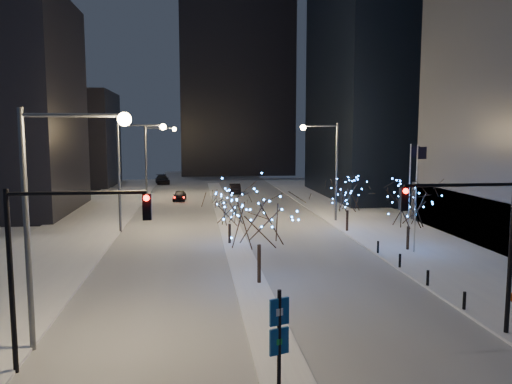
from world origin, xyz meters
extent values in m
plane|color=white|center=(0.00, 0.00, 0.00)|extent=(160.00, 160.00, 0.00)
cube|color=#B4BAC4|center=(0.00, 35.00, 0.01)|extent=(20.00, 130.00, 0.02)
cube|color=white|center=(0.00, 30.00, 0.07)|extent=(2.00, 80.00, 0.15)
cube|color=white|center=(15.00, 20.00, 0.07)|extent=(10.00, 90.00, 0.15)
cube|color=white|center=(-14.00, 20.00, 0.07)|extent=(8.00, 90.00, 0.15)
cube|color=black|center=(-26.00, 70.00, 8.00)|extent=(18.00, 16.00, 16.00)
cube|color=black|center=(6.00, 92.00, 21.00)|extent=(24.00, 14.00, 42.00)
cylinder|color=#595E66|center=(-10.00, 2.00, 5.00)|extent=(0.24, 0.24, 10.00)
cylinder|color=#595E66|center=(-8.00, 2.00, 9.70)|extent=(4.00, 0.16, 0.16)
sphere|color=#F9CF7C|center=(-6.00, 2.00, 9.55)|extent=(0.56, 0.56, 0.56)
cylinder|color=#595E66|center=(-10.00, 27.00, 5.00)|extent=(0.24, 0.24, 10.00)
cylinder|color=#595E66|center=(-8.00, 27.00, 9.70)|extent=(4.00, 0.16, 0.16)
sphere|color=#F9CF7C|center=(-6.00, 27.00, 9.55)|extent=(0.56, 0.56, 0.56)
cylinder|color=#595E66|center=(-10.00, 52.00, 5.00)|extent=(0.24, 0.24, 10.00)
cylinder|color=#595E66|center=(-8.00, 52.00, 9.70)|extent=(4.00, 0.16, 0.16)
sphere|color=#F9CF7C|center=(-6.00, 52.00, 9.55)|extent=(0.56, 0.56, 0.56)
cylinder|color=#595E66|center=(11.00, 30.00, 5.00)|extent=(0.24, 0.24, 10.00)
cylinder|color=#595E66|center=(9.25, 30.00, 9.70)|extent=(3.50, 0.16, 0.16)
sphere|color=#F9CF7C|center=(7.50, 30.00, 9.55)|extent=(0.56, 0.56, 0.56)
cylinder|color=black|center=(-10.00, 0.00, 3.50)|extent=(0.20, 0.20, 7.00)
cylinder|color=black|center=(-7.50, 0.00, 6.80)|extent=(5.00, 0.14, 0.14)
cube|color=black|center=(-5.00, 0.00, 6.25)|extent=(0.32, 0.28, 1.00)
sphere|color=#FF0C05|center=(-5.00, -0.18, 6.60)|extent=(0.22, 0.22, 0.22)
cylinder|color=black|center=(10.50, 1.00, 3.50)|extent=(0.20, 0.20, 7.00)
cylinder|color=black|center=(8.00, 1.00, 6.80)|extent=(5.00, 0.14, 0.14)
cube|color=black|center=(5.50, 1.00, 6.25)|extent=(0.32, 0.28, 1.00)
sphere|color=#FF0C05|center=(5.50, 0.82, 6.60)|extent=(0.22, 0.22, 0.22)
cylinder|color=silver|center=(13.00, 16.00, 4.15)|extent=(0.10, 0.10, 8.00)
cube|color=black|center=(13.35, 16.00, 7.55)|extent=(0.70, 0.03, 0.90)
cylinder|color=silver|center=(13.60, 18.50, 4.15)|extent=(0.10, 0.10, 8.00)
cube|color=black|center=(13.95, 18.50, 7.55)|extent=(0.70, 0.03, 0.90)
cylinder|color=black|center=(10.20, 4.00, 0.60)|extent=(0.16, 0.16, 0.90)
cylinder|color=black|center=(10.20, 8.00, 0.60)|extent=(0.16, 0.16, 0.90)
cylinder|color=black|center=(10.20, 12.00, 0.60)|extent=(0.16, 0.16, 0.90)
cylinder|color=black|center=(10.20, 16.00, 0.60)|extent=(0.16, 0.16, 0.90)
imported|color=black|center=(-5.30, 47.99, 0.68)|extent=(1.88, 4.10, 1.36)
imported|color=black|center=(2.66, 55.26, 0.75)|extent=(1.60, 4.54, 1.49)
imported|color=black|center=(-9.00, 70.88, 0.78)|extent=(3.00, 5.65, 1.56)
cylinder|color=black|center=(0.50, 9.77, 1.30)|extent=(0.22, 0.22, 2.30)
cylinder|color=black|center=(-0.50, 20.72, 0.93)|extent=(0.22, 0.22, 1.56)
cylinder|color=black|center=(12.88, 16.83, 1.04)|extent=(0.22, 0.22, 1.78)
cylinder|color=black|center=(10.50, 24.55, 1.08)|extent=(0.22, 0.22, 1.87)
cylinder|color=black|center=(-0.53, -3.36, 1.97)|extent=(0.13, 0.13, 3.93)
cube|color=navy|center=(-0.53, -3.36, 3.20)|extent=(0.69, 0.32, 0.90)
cube|color=navy|center=(-0.53, -3.36, 2.19)|extent=(0.69, 0.32, 0.90)
camera|label=1|loc=(-3.19, -18.84, 8.99)|focal=35.00mm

